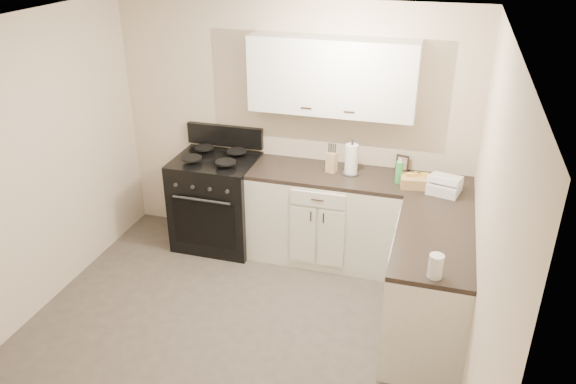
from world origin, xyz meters
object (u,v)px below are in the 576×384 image
(knife_block, at_px, (332,162))
(stove, at_px, (218,203))
(wicker_basket, at_px, (417,182))
(paper_towel, at_px, (351,159))
(countertop_grill, at_px, (444,187))

(knife_block, bearing_deg, stove, -160.51)
(stove, relative_size, wicker_basket, 3.42)
(stove, distance_m, knife_block, 1.32)
(knife_block, height_order, paper_towel, paper_towel)
(wicker_basket, bearing_deg, stove, 178.62)
(stove, bearing_deg, countertop_grill, -2.67)
(stove, relative_size, countertop_grill, 3.72)
(paper_towel, bearing_deg, wicker_basket, -10.51)
(paper_towel, bearing_deg, knife_block, -177.13)
(knife_block, height_order, countertop_grill, knife_block)
(paper_towel, xyz_separation_m, wicker_basket, (0.63, -0.12, -0.10))
(wicker_basket, relative_size, countertop_grill, 1.09)
(paper_towel, height_order, wicker_basket, paper_towel)
(paper_towel, xyz_separation_m, countertop_grill, (0.87, -0.17, -0.10))
(stove, height_order, wicker_basket, wicker_basket)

